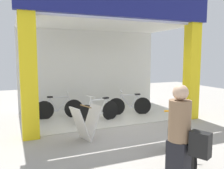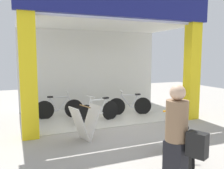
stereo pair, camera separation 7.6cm
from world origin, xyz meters
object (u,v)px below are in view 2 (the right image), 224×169
Objects in this scene: sandwich_board_sign at (85,123)px; bicycle_inside_2 at (59,108)px; bicycle_inside_0 at (99,111)px; bicycle_inside_1 at (130,105)px; pedestrian_0 at (178,142)px; bicycle_parked_0 at (178,144)px.

bicycle_inside_2 is at bearing 95.60° from sandwich_board_sign.
bicycle_inside_2 is (-1.03, 0.92, -0.00)m from bicycle_inside_0.
bicycle_inside_1 is 4.95m from pedestrian_0.
bicycle_inside_0 is 3.27m from bicycle_parked_0.
bicycle_parked_0 reaches higher than bicycle_inside_0.
pedestrian_0 is at bearing -128.92° from bicycle_parked_0.
bicycle_inside_0 reaches higher than sandwich_board_sign.
bicycle_parked_0 is 0.98× the size of pedestrian_0.
bicycle_inside_0 is 1.39m from bicycle_inside_2.
sandwich_board_sign is at bearing -139.52° from bicycle_inside_1.
bicycle_parked_0 is 2.29m from sandwich_board_sign.
bicycle_inside_0 reaches higher than bicycle_inside_1.
pedestrian_0 is at bearing -94.10° from bicycle_inside_0.
bicycle_inside_0 reaches higher than bicycle_inside_2.
bicycle_inside_1 is at bearing 40.48° from sandwich_board_sign.
bicycle_inside_0 is 4.21m from pedestrian_0.
bicycle_parked_0 is at bearing -56.36° from sandwich_board_sign.
bicycle_inside_2 reaches higher than bicycle_inside_1.
sandwich_board_sign is (-2.13, -1.82, 0.09)m from bicycle_inside_1.
bicycle_parked_0 is (0.46, -3.24, 0.04)m from bicycle_inside_0.
bicycle_inside_2 reaches higher than sandwich_board_sign.
bicycle_inside_2 is 4.42m from bicycle_parked_0.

